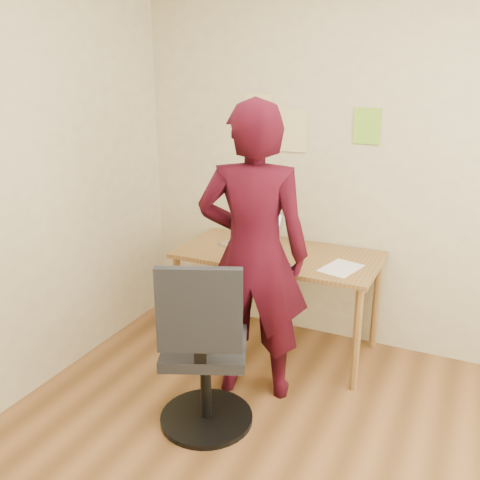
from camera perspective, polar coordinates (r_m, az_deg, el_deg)
The scene contains 10 objects.
room at distance 2.15m, azimuth 4.66°, elevation 0.69°, with size 3.58×3.58×2.78m.
desk at distance 3.78m, azimuth 4.06°, elevation -2.61°, with size 1.40×0.70×0.74m.
laptop at distance 3.88m, azimuth 1.42°, elevation 0.16°, with size 0.46×0.43×0.26m.
paper_sheet at distance 3.53m, azimuth 10.72°, elevation -2.96°, with size 0.20×0.29×0.00m, color white.
phone at distance 3.52m, azimuth 4.90°, elevation -2.65°, with size 0.12×0.13×0.01m.
wall_note_left at distance 4.00m, azimuth 1.99°, elevation 13.15°, with size 0.21×0.00×0.30m, color #E7D68A.
wall_note_mid at distance 3.91m, azimuth 5.70°, elevation 11.54°, with size 0.21×0.00×0.30m, color #E7D68A.
wall_note_right at distance 3.77m, azimuth 13.42°, elevation 11.74°, with size 0.18×0.00×0.24m, color #8ACF2E.
office_chair at distance 3.03m, azimuth -3.88°, elevation -12.56°, with size 0.60×0.61×1.05m.
person at distance 3.19m, azimuth 1.44°, elevation -1.58°, with size 0.67×0.44×1.83m, color #340711.
Camera 1 is at (0.71, -1.93, 2.00)m, focal length 40.00 mm.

